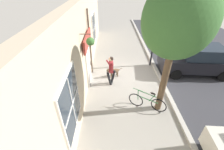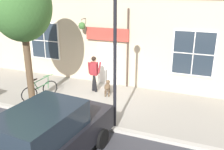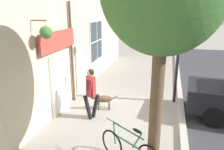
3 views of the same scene
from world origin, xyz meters
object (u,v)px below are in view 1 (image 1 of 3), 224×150
object	(u,v)px
parked_car_mid_block	(198,60)
street_lamp	(158,18)
pedestrian_walking	(111,68)
street_tree_by_curb	(178,23)
leaning_bicycle	(147,102)
dog_on_leash	(113,71)

from	to	relation	value
parked_car_mid_block	street_lamp	world-z (taller)	street_lamp
street_lamp	pedestrian_walking	bearing A→B (deg)	-142.28
street_tree_by_curb	leaning_bicycle	bearing A→B (deg)	-179.31
leaning_bicycle	dog_on_leash	bearing A→B (deg)	119.66
street_tree_by_curb	dog_on_leash	bearing A→B (deg)	128.14
street_tree_by_curb	leaning_bicycle	distance (m)	3.56
leaning_bicycle	street_lamp	distance (m)	4.93
leaning_bicycle	pedestrian_walking	bearing A→B (deg)	130.93
pedestrian_walking	parked_car_mid_block	bearing A→B (deg)	12.52
pedestrian_walking	leaning_bicycle	size ratio (longest dim) A/B	1.08
street_tree_by_curb	street_lamp	world-z (taller)	street_tree_by_curb
street_tree_by_curb	leaning_bicycle	xyz separation A→B (m)	(-0.56, -0.01, -3.52)
leaning_bicycle	street_lamp	size ratio (longest dim) A/B	0.33
dog_on_leash	leaning_bicycle	xyz separation A→B (m)	(1.48, -2.60, -0.02)
pedestrian_walking	leaning_bicycle	xyz separation A→B (m)	(1.63, -1.88, -0.66)
dog_on_leash	parked_car_mid_block	xyz separation A→B (m)	(5.15, 0.45, 0.48)
street_lamp	dog_on_leash	bearing A→B (deg)	-152.01
parked_car_mid_block	street_lamp	xyz separation A→B (m)	(-2.60, 0.91, 2.24)
leaning_bicycle	street_lamp	bearing A→B (deg)	74.90
parked_car_mid_block	street_tree_by_curb	bearing A→B (deg)	-135.63
leaning_bicycle	street_tree_by_curb	bearing A→B (deg)	0.69
dog_on_leash	street_tree_by_curb	distance (m)	4.81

